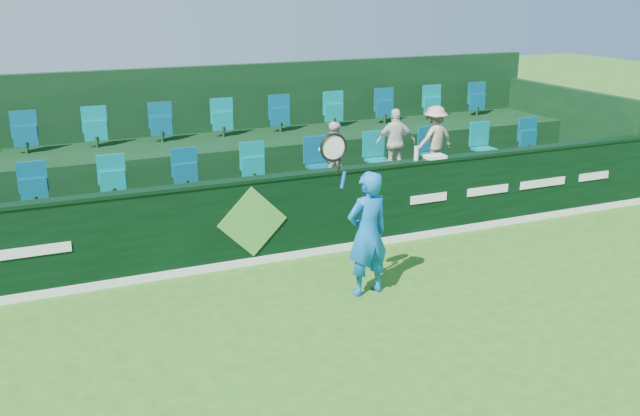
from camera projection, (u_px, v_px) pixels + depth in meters
name	position (u px, v px, depth m)	size (l,w,h in m)	color
ground	(371.00, 391.00, 7.53)	(60.00, 60.00, 0.00)	#276718
sponsor_hoarding	(250.00, 221.00, 10.82)	(16.00, 0.25, 1.35)	black
stand_tier_front	(230.00, 218.00, 11.87)	(16.00, 2.00, 0.80)	black
stand_tier_back	(200.00, 177.00, 13.45)	(16.00, 1.80, 1.30)	black
stand_rear	(193.00, 143.00, 13.67)	(16.00, 4.10, 2.60)	black
seat_row_front	(221.00, 172.00, 12.01)	(13.50, 0.50, 0.60)	#03777C
seat_row_back	(193.00, 124.00, 13.43)	(13.50, 0.50, 0.60)	#03777C
tennis_player	(367.00, 232.00, 9.67)	(1.13, 0.50, 2.36)	blue
spectator_left	(333.00, 152.00, 12.33)	(0.52, 0.41, 1.07)	silver
spectator_middle	(396.00, 142.00, 12.79)	(0.71, 0.30, 1.21)	silver
spectator_right	(435.00, 139.00, 13.10)	(0.78, 0.45, 1.21)	tan
towel	(435.00, 157.00, 11.86)	(0.35, 0.23, 0.05)	white
drinks_bottle	(416.00, 153.00, 11.69)	(0.07, 0.07, 0.24)	silver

